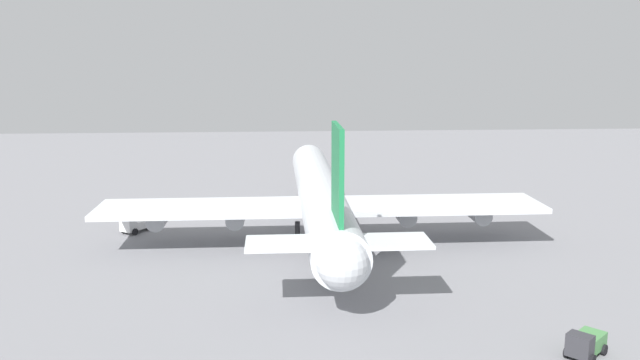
{
  "coord_description": "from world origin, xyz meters",
  "views": [
    {
      "loc": [
        -89.38,
        6.26,
        26.05
      ],
      "look_at": [
        0.0,
        0.0,
        8.6
      ],
      "focal_mm": 36.44,
      "sensor_mm": 36.0,
      "label": 1
    }
  ],
  "objects_px": {
    "baggage_tug": "(585,343)",
    "safety_cone_nose": "(315,193)",
    "cargo_airplane": "(320,197)",
    "pushback_tractor": "(135,224)"
  },
  "relations": [
    {
      "from": "cargo_airplane",
      "to": "safety_cone_nose",
      "type": "distance_m",
      "value": 30.6
    },
    {
      "from": "pushback_tractor",
      "to": "safety_cone_nose",
      "type": "relative_size",
      "value": 9.67
    },
    {
      "from": "baggage_tug",
      "to": "safety_cone_nose",
      "type": "distance_m",
      "value": 70.63
    },
    {
      "from": "cargo_airplane",
      "to": "pushback_tractor",
      "type": "height_order",
      "value": "cargo_airplane"
    },
    {
      "from": "pushback_tractor",
      "to": "cargo_airplane",
      "type": "bearing_deg",
      "value": -102.15
    },
    {
      "from": "cargo_airplane",
      "to": "baggage_tug",
      "type": "relative_size",
      "value": 14.47
    },
    {
      "from": "baggage_tug",
      "to": "safety_cone_nose",
      "type": "bearing_deg",
      "value": 15.92
    },
    {
      "from": "safety_cone_nose",
      "to": "baggage_tug",
      "type": "bearing_deg",
      "value": -164.08
    },
    {
      "from": "cargo_airplane",
      "to": "pushback_tractor",
      "type": "relative_size",
      "value": 12.34
    },
    {
      "from": "cargo_airplane",
      "to": "safety_cone_nose",
      "type": "relative_size",
      "value": 119.36
    }
  ]
}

